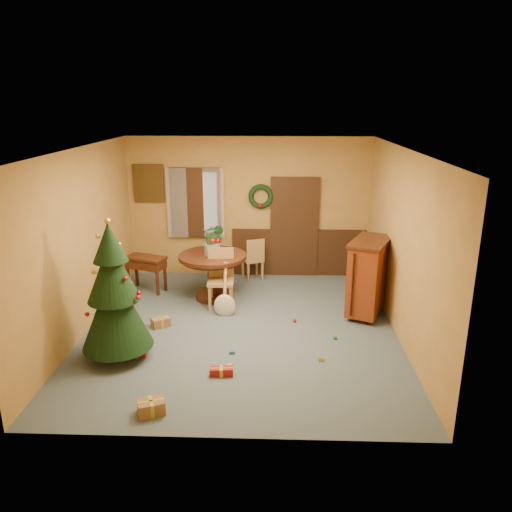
{
  "coord_description": "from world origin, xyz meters",
  "views": [
    {
      "loc": [
        0.52,
        -7.42,
        3.6
      ],
      "look_at": [
        0.23,
        0.4,
        1.14
      ],
      "focal_mm": 35.0,
      "sensor_mm": 36.0,
      "label": 1
    }
  ],
  "objects_px": {
    "christmas_tree": "(114,294)",
    "chair_near": "(221,276)",
    "sideboard": "(368,275)",
    "dining_table": "(213,268)",
    "writing_desk": "(146,265)"
  },
  "relations": [
    {
      "from": "sideboard",
      "to": "writing_desk",
      "type": "bearing_deg",
      "value": 166.62
    },
    {
      "from": "dining_table",
      "to": "christmas_tree",
      "type": "distance_m",
      "value": 2.58
    },
    {
      "from": "christmas_tree",
      "to": "chair_near",
      "type": "bearing_deg",
      "value": 56.4
    },
    {
      "from": "chair_near",
      "to": "sideboard",
      "type": "relative_size",
      "value": 0.79
    },
    {
      "from": "dining_table",
      "to": "christmas_tree",
      "type": "relative_size",
      "value": 0.6
    },
    {
      "from": "writing_desk",
      "to": "sideboard",
      "type": "relative_size",
      "value": 0.65
    },
    {
      "from": "dining_table",
      "to": "writing_desk",
      "type": "height_order",
      "value": "dining_table"
    },
    {
      "from": "dining_table",
      "to": "sideboard",
      "type": "xyz_separation_m",
      "value": [
        2.75,
        -0.63,
        0.12
      ]
    },
    {
      "from": "dining_table",
      "to": "chair_near",
      "type": "distance_m",
      "value": 0.39
    },
    {
      "from": "christmas_tree",
      "to": "sideboard",
      "type": "height_order",
      "value": "christmas_tree"
    },
    {
      "from": "chair_near",
      "to": "sideboard",
      "type": "distance_m",
      "value": 2.59
    },
    {
      "from": "writing_desk",
      "to": "sideboard",
      "type": "bearing_deg",
      "value": -13.38
    },
    {
      "from": "dining_table",
      "to": "writing_desk",
      "type": "distance_m",
      "value": 1.39
    },
    {
      "from": "dining_table",
      "to": "christmas_tree",
      "type": "xyz_separation_m",
      "value": [
        -1.11,
        -2.29,
        0.39
      ]
    },
    {
      "from": "chair_near",
      "to": "writing_desk",
      "type": "bearing_deg",
      "value": 155.8
    }
  ]
}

